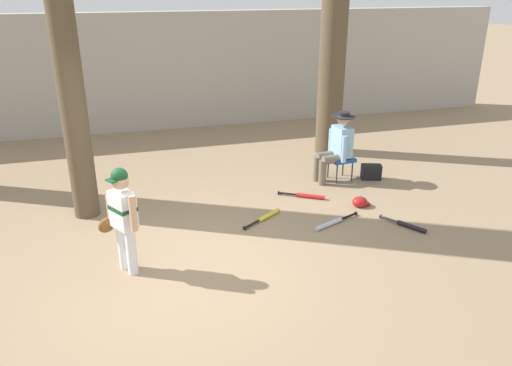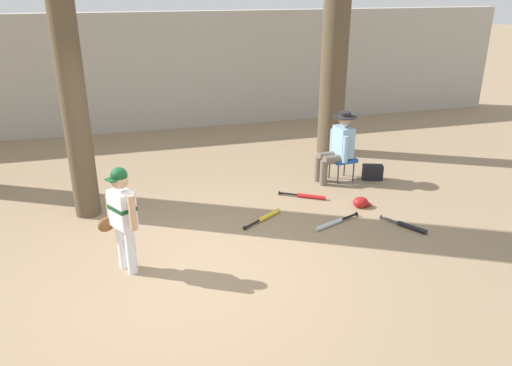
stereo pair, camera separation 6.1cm
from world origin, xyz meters
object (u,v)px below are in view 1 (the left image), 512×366
Objects in this scene: tree_behind_spectator at (333,44)px; bat_black_composite at (408,225)px; young_ballplayer at (122,214)px; handbag_beside_stool at (371,172)px; seated_spectator at (337,145)px; batting_helmet_red at (360,202)px; folding_stool at (341,160)px; bat_yellow_trainer at (266,217)px; bat_red_barrel at (307,196)px; bat_aluminum_silver at (332,223)px; tree_near_player at (62,26)px.

tree_behind_spectator is 7.69× the size of bat_black_composite.
handbag_beside_stool is (4.23, 1.88, -0.61)m from young_ballplayer.
seated_spectator is 3.53× the size of handbag_beside_stool.
handbag_beside_stool is 1.20× the size of batting_helmet_red.
bat_black_composite is at bearing -102.30° from handbag_beside_stool.
folding_stool is at bearing -105.90° from tree_behind_spectator.
folding_stool is 1.17m from batting_helmet_red.
handbag_beside_stool is at bearing 24.30° from bat_yellow_trainer.
handbag_beside_stool is 1.22m from batting_helmet_red.
seated_spectator is at bearing 96.70° from bat_black_composite.
bat_yellow_trainer is 1.01m from bat_red_barrel.
young_ballplayer is 1.93× the size of bat_yellow_trainer.
bat_yellow_trainer is (-2.12, -2.63, -2.08)m from tree_behind_spectator.
young_ballplayer is 4.61× the size of batting_helmet_red.
folding_stool is 0.29m from seated_spectator.
bat_aluminum_silver is 1.22× the size of bat_black_composite.
bat_yellow_trainer is at bearing -146.04° from folding_stool.
young_ballplayer is 2.99× the size of folding_stool.
folding_stool is (-0.43, -1.49, -1.75)m from tree_behind_spectator.
tree_near_player is at bearing -178.58° from handbag_beside_stool.
tree_near_player reaches higher than folding_stool.
batting_helmet_red is (3.51, 0.90, -0.67)m from young_ballplayer.
seated_spectator is at bearing 3.42° from tree_near_player.
folding_stool is at bearing 165.57° from handbag_beside_stool.
bat_black_composite is (-0.29, -3.46, -2.08)m from tree_behind_spectator.
bat_red_barrel is at bearing -5.85° from tree_near_player.
tree_near_player is at bearing 105.71° from young_ballplayer.
bat_aluminum_silver and bat_red_barrel have the same top height.
young_ballplayer reaches higher than folding_stool.
handbag_beside_stool is (0.53, -0.14, -0.23)m from folding_stool.
batting_helmet_red is (-0.18, -1.12, -0.29)m from folding_stool.
handbag_beside_stool is at bearing 77.70° from bat_black_composite.
folding_stool is 2.00m from bat_black_composite.
tree_near_player reaches higher than batting_helmet_red.
folding_stool is at bearing 35.19° from bat_red_barrel.
tree_near_player is at bearing 158.39° from bat_black_composite.
bat_red_barrel is (-0.98, 1.37, 0.00)m from bat_black_composite.
tree_behind_spectator is at bearing 51.17° from bat_yellow_trainer.
folding_stool is 0.68× the size of bat_black_composite.
seated_spectator is at bearing 168.58° from handbag_beside_stool.
folding_stool is at bearing 61.70° from bat_aluminum_silver.
young_ballplayer is at bearing -139.56° from tree_behind_spectator.
bat_yellow_trainer is (2.00, 0.88, -0.71)m from young_ballplayer.
folding_stool reaches higher than bat_black_composite.
handbag_beside_stool is 0.43× the size of bat_aluminum_silver.
handbag_beside_stool is at bearing -11.42° from seated_spectator.
young_ballplayer is at bearing -151.35° from folding_stool.
tree_behind_spectator is 7.32× the size of bat_yellow_trainer.
folding_stool is (4.19, 0.25, -2.31)m from tree_near_player.
tree_near_player is 4.46m from bat_aluminum_silver.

